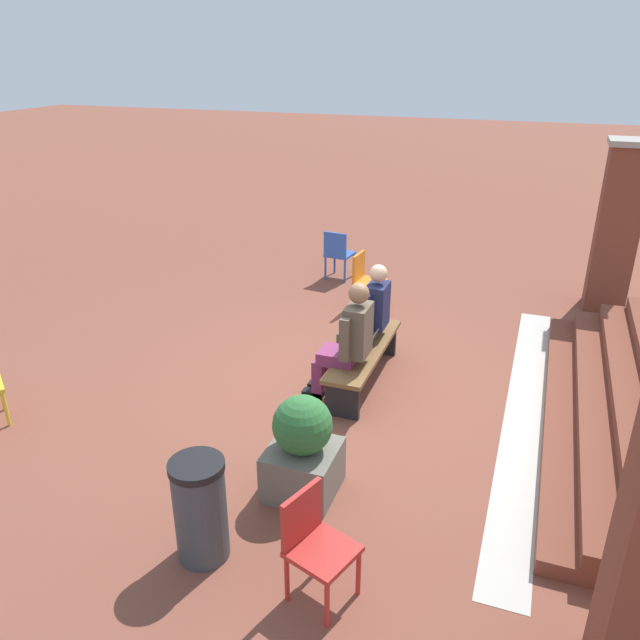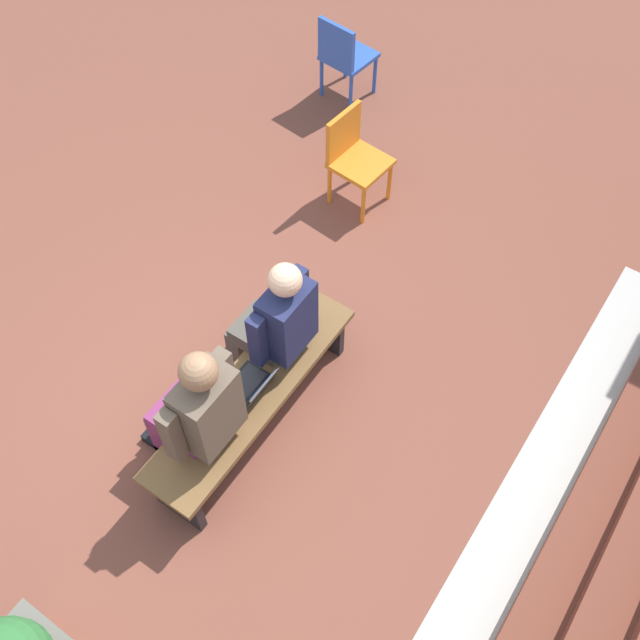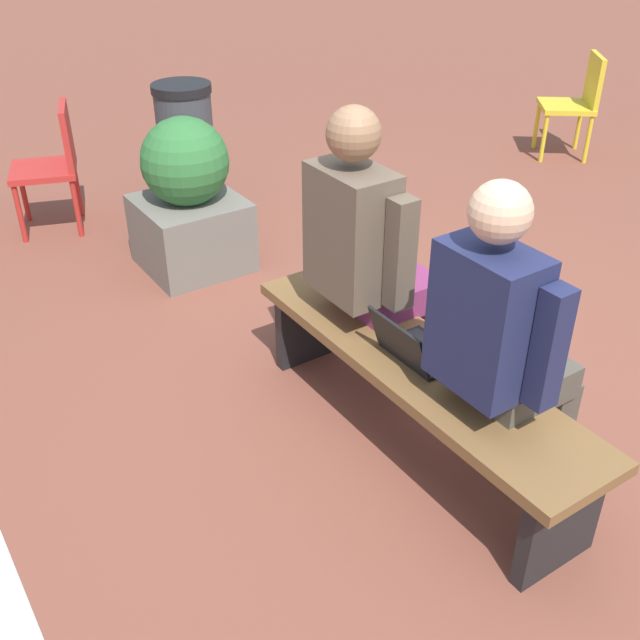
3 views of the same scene
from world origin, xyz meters
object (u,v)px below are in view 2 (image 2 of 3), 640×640
at_px(person_adult, 196,410).
at_px(plastic_chair_far_left, 344,54).
at_px(person_student, 275,322).
at_px(plastic_chair_mid_courtyard, 354,154).
at_px(bench, 253,396).
at_px(laptop, 252,387).

distance_m(person_adult, plastic_chair_far_left, 3.93).
relative_size(person_student, plastic_chair_mid_courtyard, 1.60).
xyz_separation_m(bench, plastic_chair_mid_courtyard, (-2.21, -0.63, 0.13)).
xyz_separation_m(person_adult, plastic_chair_far_left, (-3.69, -1.35, -0.26)).
distance_m(laptop, plastic_chair_far_left, 3.57).
xyz_separation_m(person_student, laptop, (0.38, 0.08, -0.22)).
height_order(person_student, plastic_chair_far_left, person_student).
xyz_separation_m(person_student, plastic_chair_mid_courtyard, (-1.84, -0.56, -0.24)).
distance_m(person_adult, laptop, 0.48).
xyz_separation_m(person_adult, laptop, (-0.41, 0.08, -0.24)).
distance_m(person_student, person_adult, 0.79).
bearing_deg(plastic_chair_mid_courtyard, laptop, 16.20).
bearing_deg(person_adult, plastic_chair_mid_courtyard, -167.94).
xyz_separation_m(laptop, plastic_chair_mid_courtyard, (-2.21, -0.64, -0.02)).
distance_m(bench, plastic_chair_far_left, 3.56).
relative_size(person_student, plastic_chair_far_left, 1.60).
bearing_deg(plastic_chair_mid_courtyard, person_adult, 12.06).
height_order(person_student, plastic_chair_mid_courtyard, person_student).
xyz_separation_m(bench, plastic_chair_far_left, (-3.27, -1.42, 0.13)).
distance_m(plastic_chair_mid_courtyard, plastic_chair_far_left, 1.32).
distance_m(person_student, plastic_chair_mid_courtyard, 1.94).
bearing_deg(person_student, laptop, 11.93).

